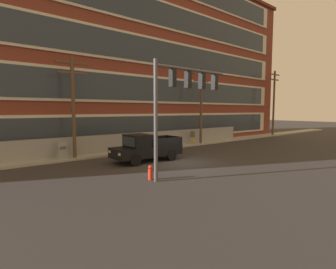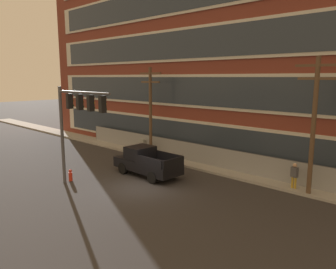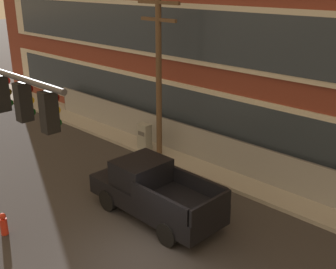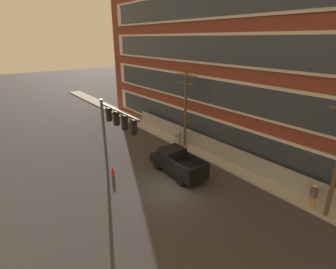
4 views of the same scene
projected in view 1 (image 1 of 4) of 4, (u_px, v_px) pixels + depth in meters
ground_plane at (183, 163)px, 18.13m from camera, size 160.00×160.00×0.00m
sidewalk_building_side at (133, 151)px, 23.09m from camera, size 80.00×2.04×0.16m
brick_mill_building at (108, 57)px, 27.84m from camera, size 48.31×11.39×18.53m
chain_link_fence at (133, 142)px, 23.36m from camera, size 29.58×0.06×1.64m
traffic_signal_mast at (181, 93)px, 14.07m from camera, size 5.21×0.43×6.15m
pickup_truck_black at (146, 148)px, 18.57m from camera, size 5.17×2.12×1.96m
utility_pole_near_corner at (73, 103)px, 18.93m from camera, size 2.41×0.26×7.51m
utility_pole_midblock at (201, 103)px, 27.24m from camera, size 2.43×0.26×7.82m
utility_pole_far_east at (274, 101)px, 36.59m from camera, size 2.35×0.26×9.06m
electrical_cabinet at (62, 151)px, 18.60m from camera, size 0.61×0.45×1.41m
pedestrian_near_cabinet at (193, 136)px, 27.12m from camera, size 0.45×0.33×1.69m
fire_hydrant at (150, 173)px, 13.66m from camera, size 0.24×0.24×0.78m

